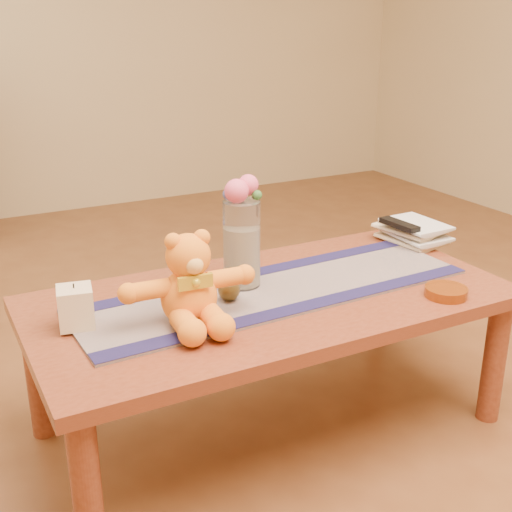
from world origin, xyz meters
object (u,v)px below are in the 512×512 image
book_bottom (396,244)px  tv_remote (399,224)px  amber_dish (446,292)px  bronze_ball (229,290)px  pillar_candle (76,307)px  teddy_bear (188,279)px  glass_vase (242,244)px

book_bottom → tv_remote: bearing=-93.0°
tv_remote → amber_dish: (-0.15, -0.40, -0.07)m
amber_dish → bronze_ball: bearing=156.2°
pillar_candle → bronze_ball: 0.42m
bronze_ball → amber_dish: size_ratio=0.52×
teddy_bear → tv_remote: bearing=17.7°
glass_vase → book_bottom: size_ratio=1.17×
teddy_bear → book_bottom: size_ratio=1.55×
teddy_bear → book_bottom: bearing=18.4°
amber_dish → teddy_bear: bearing=165.3°
pillar_candle → amber_dish: 1.04m
book_bottom → bronze_ball: bearing=-175.4°
teddy_bear → bronze_ball: teddy_bear is taller
bronze_ball → pillar_candle: bearing=174.8°
teddy_bear → amber_dish: bearing=-10.6°
teddy_bear → glass_vase: glass_vase is taller
pillar_candle → glass_vase: 0.51m
pillar_candle → book_bottom: pillar_candle is taller
pillar_candle → tv_remote: bearing=5.5°
teddy_bear → tv_remote: (0.88, 0.21, -0.04)m
glass_vase → tv_remote: glass_vase is taller
bronze_ball → amber_dish: bearing=-23.8°
pillar_candle → tv_remote: (1.15, 0.11, 0.02)m
glass_vase → bronze_ball: size_ratio=4.07×
teddy_bear → pillar_candle: size_ratio=3.24×
glass_vase → tv_remote: size_ratio=1.62×
pillar_candle → book_bottom: 1.16m
bronze_ball → amber_dish: bronze_ball is taller
glass_vase → tv_remote: 0.65m
teddy_bear → glass_vase: 0.28m
glass_vase → pillar_candle: bearing=-174.8°
tv_remote → amber_dish: tv_remote is taller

